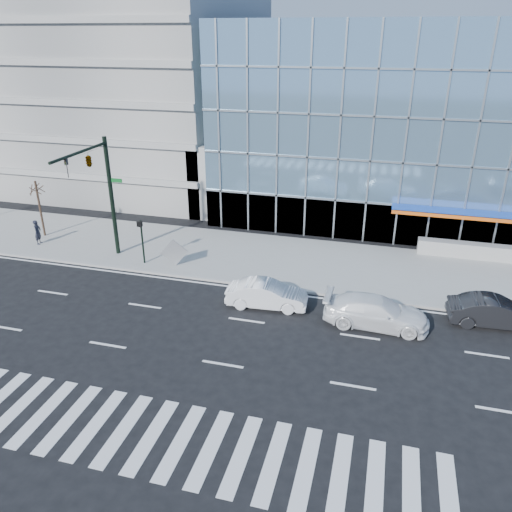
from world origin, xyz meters
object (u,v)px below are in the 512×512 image
at_px(street_tree_near, 36,189).
at_px(white_suv, 376,312).
at_px(ped_signal_post, 141,235).
at_px(tilted_panel, 174,252).
at_px(white_sedan, 267,294).
at_px(dark_sedan, 495,312).
at_px(pedestrian, 38,232).
at_px(traffic_signal, 96,173).

relative_size(street_tree_near, white_suv, 0.78).
bearing_deg(white_suv, ped_signal_post, 77.69).
height_order(ped_signal_post, tilted_panel, ped_signal_post).
relative_size(white_sedan, dark_sedan, 0.96).
distance_m(ped_signal_post, pedestrian, 8.99).
relative_size(ped_signal_post, pedestrian, 1.69).
distance_m(pedestrian, tilted_panel, 11.01).
bearing_deg(traffic_signal, street_tree_near, 157.29).
distance_m(white_sedan, pedestrian, 18.51).
bearing_deg(ped_signal_post, white_sedan, -18.93).
height_order(ped_signal_post, white_suv, ped_signal_post).
distance_m(traffic_signal, ped_signal_post, 4.75).
relative_size(pedestrian, tilted_panel, 1.37).
relative_size(traffic_signal, white_suv, 1.47).
xyz_separation_m(traffic_signal, pedestrian, (-6.36, 1.45, -5.12)).
bearing_deg(pedestrian, white_sedan, -113.67).
distance_m(street_tree_near, tilted_panel, 12.16).
relative_size(white_sedan, pedestrian, 2.54).
distance_m(white_suv, pedestrian, 24.47).
bearing_deg(dark_sedan, white_sedan, 91.63).
relative_size(street_tree_near, dark_sedan, 0.90).
xyz_separation_m(white_sedan, dark_sedan, (12.00, 1.20, 0.03)).
bearing_deg(dark_sedan, pedestrian, 80.17).
bearing_deg(tilted_panel, white_sedan, -42.37).
xyz_separation_m(traffic_signal, ped_signal_post, (2.50, 0.37, -4.02)).
height_order(traffic_signal, white_sedan, traffic_signal).
relative_size(white_suv, dark_sedan, 1.16).
distance_m(dark_sedan, pedestrian, 30.17).
bearing_deg(tilted_panel, pedestrian, 158.74).
xyz_separation_m(ped_signal_post, street_tree_near, (-9.50, 2.56, 1.64)).
relative_size(traffic_signal, street_tree_near, 1.89).
distance_m(traffic_signal, street_tree_near, 7.96).
height_order(white_sedan, dark_sedan, dark_sedan).
xyz_separation_m(ped_signal_post, tilted_panel, (2.12, 0.23, -1.07)).
distance_m(street_tree_near, dark_sedan, 31.14).
bearing_deg(pedestrian, white_suv, -111.46).
xyz_separation_m(traffic_signal, white_suv, (17.66, -3.21, -5.38)).
bearing_deg(ped_signal_post, street_tree_near, 164.94).
bearing_deg(ped_signal_post, traffic_signal, -171.48).
xyz_separation_m(white_sedan, tilted_panel, (-7.04, 3.37, 0.32)).
height_order(white_suv, dark_sedan, white_suv).
bearing_deg(tilted_panel, white_suv, -33.07).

